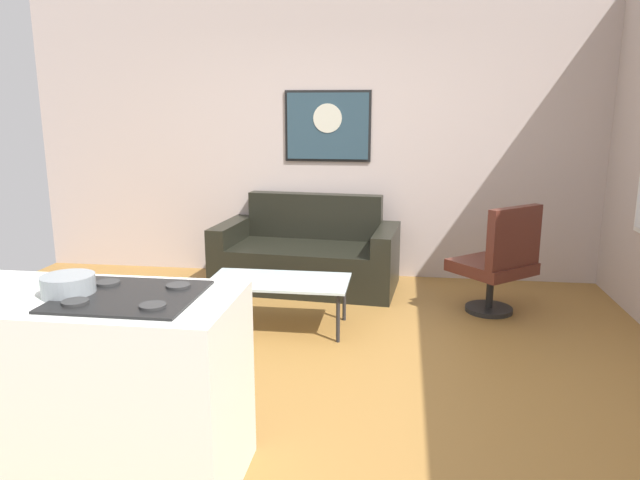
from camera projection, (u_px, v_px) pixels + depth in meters
ground at (296, 375)px, 3.90m from camera, size 6.40×6.40×0.04m
back_wall at (338, 140)px, 5.93m from camera, size 6.40×0.05×2.80m
couch at (308, 257)px, 5.73m from camera, size 1.79×1.02×0.87m
coffee_table at (279, 283)px, 4.61m from camera, size 1.10×0.56×0.40m
armchair at (499, 261)px, 4.89m from camera, size 0.79×0.79×0.94m
kitchen_counter at (83, 388)px, 2.70m from camera, size 1.46×0.66×0.93m
mixing_bowl at (68, 286)px, 2.58m from camera, size 0.23×0.23×0.09m
wall_painting at (328, 126)px, 5.87m from camera, size 0.87×0.03×0.70m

